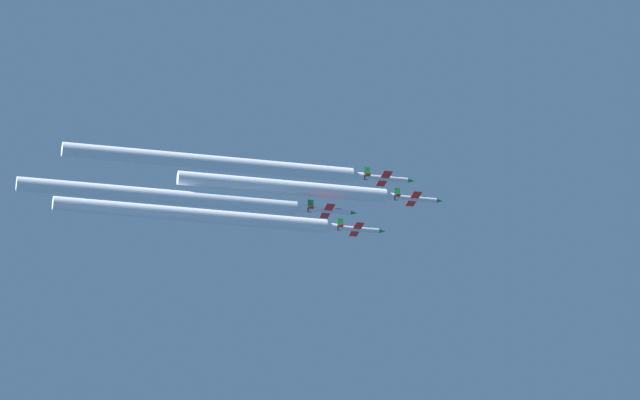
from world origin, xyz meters
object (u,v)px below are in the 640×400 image
object	(u,v)px
jet_lead	(417,199)
jet_right_wingman	(388,178)
jet_slot	(331,211)
jet_left_wingman	(360,229)

from	to	relation	value
jet_lead	jet_right_wingman	world-z (taller)	jet_lead
jet_slot	jet_right_wingman	bearing A→B (deg)	31.84
jet_right_wingman	jet_slot	xyz separation A→B (m)	(-14.12, -8.77, -1.99)
jet_right_wingman	jet_left_wingman	bearing A→B (deg)	178.39
jet_left_wingman	jet_right_wingman	bearing A→B (deg)	-1.61
jet_lead	jet_left_wingman	bearing A→B (deg)	-148.36
jet_lead	jet_right_wingman	bearing A→B (deg)	-35.33
jet_slot	jet_lead	bearing A→B (deg)	88.97
jet_left_wingman	jet_right_wingman	distance (m)	28.38
jet_lead	jet_right_wingman	xyz separation A→B (m)	(13.79, -9.77, -2.35)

